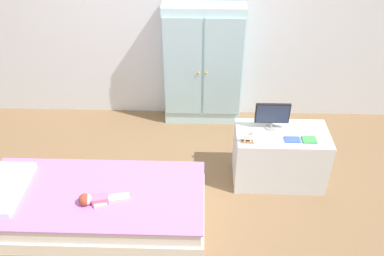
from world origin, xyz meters
name	(u,v)px	position (x,y,z in m)	size (l,w,h in m)	color
ground_plane	(175,209)	(0.00, 0.00, -0.01)	(10.00, 10.00, 0.02)	brown
bed	(95,205)	(-0.66, -0.10, 0.14)	(1.83, 0.84, 0.28)	silver
pillow	(5,188)	(-1.37, -0.10, 0.30)	(0.32, 0.60, 0.06)	silver
doll	(94,199)	(-0.61, -0.21, 0.31)	(0.39, 0.16, 0.10)	#D6668E
wardrobe	(203,67)	(0.22, 1.41, 0.66)	(0.83, 0.27, 1.32)	silver
tv_stand	(279,157)	(0.94, 0.42, 0.26)	(0.81, 0.44, 0.53)	silver
tv_monitor	(272,114)	(0.83, 0.49, 0.67)	(0.30, 0.10, 0.25)	#99999E
rocking_horse_toy	(249,136)	(0.62, 0.28, 0.59)	(0.11, 0.04, 0.13)	#8E6642
book_blue	(292,140)	(1.00, 0.32, 0.53)	(0.13, 0.08, 0.01)	blue
book_green	(309,140)	(1.14, 0.32, 0.54)	(0.12, 0.10, 0.02)	#429E51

